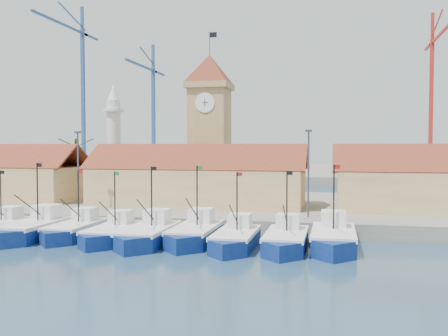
# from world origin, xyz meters

# --- Properties ---
(ground) EXTENTS (400.00, 400.00, 0.00)m
(ground) POSITION_xyz_m (0.00, 0.00, 0.00)
(ground) COLOR #1F3F53
(ground) RESTS_ON ground
(quay) EXTENTS (140.00, 32.00, 1.50)m
(quay) POSITION_xyz_m (0.00, 24.00, 0.75)
(quay) COLOR gray
(quay) RESTS_ON ground
(terminal) EXTENTS (240.00, 80.00, 2.00)m
(terminal) POSITION_xyz_m (0.00, 110.00, 1.00)
(terminal) COLOR gray
(terminal) RESTS_ON ground
(boat_2) EXTENTS (3.68, 10.08, 7.63)m
(boat_2) POSITION_xyz_m (-11.40, 2.09, 0.79)
(boat_2) COLOR navy
(boat_2) RESTS_ON ground
(boat_3) EXTENTS (3.32, 9.10, 6.89)m
(boat_3) POSITION_xyz_m (-7.60, 3.12, 0.71)
(boat_3) COLOR navy
(boat_3) RESTS_ON ground
(boat_4) EXTENTS (3.29, 9.02, 6.83)m
(boat_4) POSITION_xyz_m (-3.33, 2.15, 0.71)
(boat_4) COLOR navy
(boat_4) RESTS_ON ground
(boat_5) EXTENTS (3.57, 9.78, 7.40)m
(boat_5) POSITION_xyz_m (0.39, 1.81, 0.76)
(boat_5) COLOR navy
(boat_5) RESTS_ON ground
(boat_6) EXTENTS (3.59, 9.84, 7.45)m
(boat_6) POSITION_xyz_m (4.30, 3.18, 0.77)
(boat_6) COLOR navy
(boat_6) RESTS_ON ground
(boat_7) EXTENTS (3.35, 9.17, 6.94)m
(boat_7) POSITION_xyz_m (8.31, 1.85, 0.72)
(boat_7) COLOR navy
(boat_7) RESTS_ON ground
(boat_8) EXTENTS (3.42, 9.38, 7.09)m
(boat_8) POSITION_xyz_m (12.63, 2.12, 0.73)
(boat_8) COLOR navy
(boat_8) RESTS_ON ground
(boat_9) EXTENTS (3.70, 10.13, 7.66)m
(boat_9) POSITION_xyz_m (16.58, 3.26, 0.79)
(boat_9) COLOR navy
(boat_9) RESTS_ON ground
(hall_center) EXTENTS (27.04, 10.13, 7.61)m
(hall_center) POSITION_xyz_m (0.00, 20.00, 3.99)
(hall_center) COLOR #E7C77F
(hall_center) RESTS_ON quay
(clock_tower) EXTENTS (5.80, 5.80, 22.70)m
(clock_tower) POSITION_xyz_m (0.00, 26.00, 11.96)
(clock_tower) COLOR tan
(clock_tower) RESTS_ON quay
(minaret) EXTENTS (3.00, 3.00, 16.30)m
(minaret) POSITION_xyz_m (-15.00, 28.00, 9.73)
(minaret) COLOR silver
(minaret) RESTS_ON quay
(palm_tree) EXTENTS (5.60, 5.03, 8.39)m
(palm_tree) POSITION_xyz_m (-20.00, 26.00, 6.25)
(palm_tree) COLOR brown
(palm_tree) RESTS_ON quay
(lamp_posts) EXTENTS (80.70, 0.25, 9.03)m
(lamp_posts) POSITION_xyz_m (0.50, 12.00, 6.48)
(lamp_posts) COLOR #3F3F44
(lamp_posts) RESTS_ON quay
(crane_blue_far) EXTENTS (1.00, 36.55, 49.54)m
(crane_blue_far) POSITION_xyz_m (-59.48, 100.25, 29.79)
(crane_blue_far) COLOR #2B4C83
(crane_blue_far) RESTS_ON terminal
(crane_blue_near) EXTENTS (1.00, 30.89, 38.24)m
(crane_blue_near) POSITION_xyz_m (-38.73, 106.75, 23.08)
(crane_blue_near) COLOR #2B4C83
(crane_blue_near) RESTS_ON terminal
(crane_red_right) EXTENTS (1.00, 34.89, 42.70)m
(crane_red_right) POSITION_xyz_m (42.20, 103.28, 25.88)
(crane_red_right) COLOR #B5251B
(crane_red_right) RESTS_ON terminal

